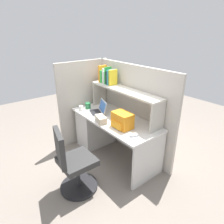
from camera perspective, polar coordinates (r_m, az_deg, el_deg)
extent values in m
plane|color=slate|center=(3.53, 0.65, -12.60)|extent=(8.00, 8.00, 0.00)
cube|color=silver|center=(3.17, 0.71, -2.03)|extent=(1.60, 0.70, 0.03)
cube|color=beige|center=(3.73, -4.64, -4.29)|extent=(0.40, 0.64, 0.70)
cube|color=beige|center=(2.87, 10.77, -13.85)|extent=(0.03, 0.64, 0.70)
cube|color=#BCB5A8|center=(3.37, 5.75, 0.60)|extent=(1.84, 0.05, 1.55)
cube|color=#BCB5A8|center=(3.77, -8.03, 2.93)|extent=(0.05, 1.06, 1.55)
cube|color=#BCB7AC|center=(3.72, -3.66, 5.54)|extent=(0.03, 0.28, 0.42)
cube|color=#BCB7AC|center=(2.76, 13.20, -1.50)|extent=(0.03, 0.28, 0.42)
cube|color=beige|center=(3.13, 3.63, 6.43)|extent=(1.44, 0.28, 0.03)
cube|color=orange|center=(3.55, -2.75, 11.15)|extent=(0.04, 0.17, 0.29)
cube|color=green|center=(3.51, -2.44, 10.39)|extent=(0.04, 0.14, 0.22)
cube|color=white|center=(3.48, -1.86, 10.65)|extent=(0.03, 0.13, 0.26)
cube|color=white|center=(3.44, -1.62, 10.17)|extent=(0.03, 0.15, 0.22)
cube|color=green|center=(3.41, -1.20, 10.64)|extent=(0.02, 0.14, 0.29)
cube|color=black|center=(3.39, -0.76, 9.97)|extent=(0.04, 0.14, 0.22)
cube|color=teal|center=(3.35, -0.33, 10.13)|extent=(0.04, 0.15, 0.26)
cube|color=yellow|center=(3.32, 0.30, 10.05)|extent=(0.04, 0.16, 0.26)
cube|color=#B7BABF|center=(3.34, -4.60, -0.24)|extent=(0.36, 0.31, 0.02)
cube|color=black|center=(3.33, -4.77, -0.09)|extent=(0.31, 0.25, 0.00)
cube|color=#B7BABF|center=(3.33, -2.73, 1.76)|extent=(0.31, 0.16, 0.20)
cube|color=#3F72CC|center=(3.33, -2.85, 1.75)|extent=(0.27, 0.13, 0.16)
cube|color=orange|center=(2.83, 3.07, -2.36)|extent=(0.30, 0.20, 0.23)
cube|color=#FFA123|center=(2.79, 1.42, -3.88)|extent=(0.22, 0.04, 0.10)
cube|color=silver|center=(2.65, 6.28, -6.74)|extent=(0.09, 0.12, 0.03)
cylinder|color=white|center=(3.48, -9.01, 1.13)|extent=(0.08, 0.08, 0.09)
cube|color=#BFB299|center=(3.01, -3.28, -2.13)|extent=(0.24, 0.17, 0.10)
cylinder|color=#26723F|center=(3.56, -7.05, 1.86)|extent=(0.10, 0.10, 0.10)
cylinder|color=black|center=(2.98, -9.58, -20.56)|extent=(0.52, 0.52, 0.04)
cylinder|color=#262628|center=(2.83, -9.89, -17.25)|extent=(0.05, 0.05, 0.41)
cube|color=#2D2D2D|center=(2.70, -10.19, -13.92)|extent=(0.44, 0.44, 0.08)
cube|color=#2D2D2D|center=(2.52, -15.05, -10.11)|extent=(0.40, 0.15, 0.44)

